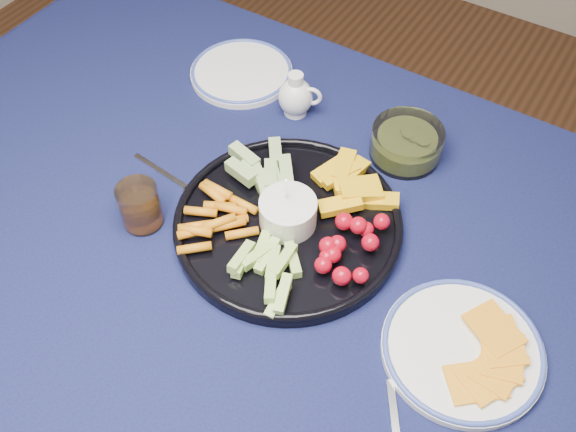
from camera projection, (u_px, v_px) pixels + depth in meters
The scene contains 8 objects.
dining_table at pixel (283, 285), 1.10m from camera, with size 1.67×1.07×0.75m.
crudite_platter at pixel (287, 219), 1.05m from camera, with size 0.38×0.38×0.12m.
creamer_pitcher at pixel (296, 97), 1.22m from camera, with size 0.08×0.07×0.09m.
pickle_bowl at pixel (406, 144), 1.15m from camera, with size 0.13×0.13×0.06m.
cheese_plate at pixel (463, 348), 0.92m from camera, with size 0.23×0.23×0.03m.
juice_tumbler at pixel (140, 208), 1.05m from camera, with size 0.07×0.07×0.08m.
fork_left at pixel (173, 179), 1.14m from camera, with size 0.16×0.03×0.00m.
side_plate_extra at pixel (242, 72), 1.31m from camera, with size 0.21×0.21×0.02m.
Camera 1 is at (0.32, -0.50, 1.60)m, focal length 40.00 mm.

